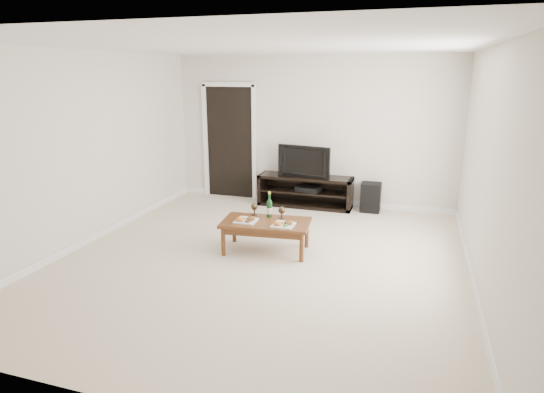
{
  "coord_description": "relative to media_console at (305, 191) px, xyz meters",
  "views": [
    {
      "loc": [
        1.76,
        -5.07,
        2.32
      ],
      "look_at": [
        -0.02,
        0.52,
        0.7
      ],
      "focal_mm": 30.0,
      "sensor_mm": 36.0,
      "label": 1
    }
  ],
  "objects": [
    {
      "name": "plate_left",
      "position": [
        -0.25,
        -2.29,
        0.18
      ],
      "size": [
        0.27,
        0.27,
        0.07
      ],
      "primitive_type": "cube",
      "color": "white",
      "rests_on": "coffee_table"
    },
    {
      "name": "floor",
      "position": [
        0.03,
        -2.5,
        -0.28
      ],
      "size": [
        5.5,
        5.5,
        0.0
      ],
      "primitive_type": "plane",
      "color": "beige",
      "rests_on": "ground"
    },
    {
      "name": "television",
      "position": [
        0.0,
        0.0,
        0.55
      ],
      "size": [
        0.96,
        0.28,
        0.55
      ],
      "primitive_type": "imported",
      "rotation": [
        0.0,
        0.0,
        -0.17
      ],
      "color": "black",
      "rests_on": "media_console"
    },
    {
      "name": "goblet_left",
      "position": [
        -0.23,
        -2.0,
        0.23
      ],
      "size": [
        0.09,
        0.09,
        0.17
      ],
      "primitive_type": null,
      "color": "#3D3221",
      "rests_on": "coffee_table"
    },
    {
      "name": "coffee_table",
      "position": [
        0.0,
        -2.2,
        -0.07
      ],
      "size": [
        1.2,
        0.74,
        0.42
      ],
      "primitive_type": "cube",
      "rotation": [
        0.0,
        0.0,
        0.1
      ],
      "color": "brown",
      "rests_on": "ground"
    },
    {
      "name": "media_console",
      "position": [
        0.0,
        0.0,
        0.0
      ],
      "size": [
        1.65,
        0.45,
        0.55
      ],
      "primitive_type": "cube",
      "color": "black",
      "rests_on": "ground"
    },
    {
      "name": "back_wall",
      "position": [
        0.03,
        0.27,
        1.02
      ],
      "size": [
        5.0,
        0.04,
        2.6
      ],
      "primitive_type": "cube",
      "color": "beige",
      "rests_on": "ground"
    },
    {
      "name": "av_receiver",
      "position": [
        0.06,
        -0.01,
        0.05
      ],
      "size": [
        0.45,
        0.37,
        0.08
      ],
      "primitive_type": "cube",
      "rotation": [
        0.0,
        0.0,
        -0.18
      ],
      "color": "black",
      "rests_on": "media_console"
    },
    {
      "name": "doorway",
      "position": [
        -1.52,
        0.24,
        0.75
      ],
      "size": [
        0.9,
        0.02,
        2.05
      ],
      "primitive_type": "cube",
      "color": "black",
      "rests_on": "ground"
    },
    {
      "name": "plate_right",
      "position": [
        0.27,
        -2.3,
        0.18
      ],
      "size": [
        0.27,
        0.27,
        0.07
      ],
      "primitive_type": "cube",
      "color": "white",
      "rests_on": "coffee_table"
    },
    {
      "name": "subwoofer",
      "position": [
        1.14,
        0.06,
        -0.03
      ],
      "size": [
        0.33,
        0.33,
        0.49
      ],
      "primitive_type": "cube",
      "rotation": [
        0.0,
        0.0,
        0.01
      ],
      "color": "black",
      "rests_on": "ground"
    },
    {
      "name": "goblet_right",
      "position": [
        0.17,
        -2.04,
        0.23
      ],
      "size": [
        0.09,
        0.09,
        0.17
      ],
      "primitive_type": null,
      "color": "#3D3221",
      "rests_on": "coffee_table"
    },
    {
      "name": "wine_bottle",
      "position": [
        -0.01,
        -2.0,
        0.32
      ],
      "size": [
        0.07,
        0.07,
        0.35
      ],
      "primitive_type": "cylinder",
      "color": "#0F3916",
      "rests_on": "coffee_table"
    },
    {
      "name": "ceiling",
      "position": [
        0.03,
        -2.5,
        2.35
      ],
      "size": [
        5.0,
        5.5,
        0.04
      ],
      "primitive_type": "cube",
      "color": "white",
      "rests_on": "back_wall"
    }
  ]
}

